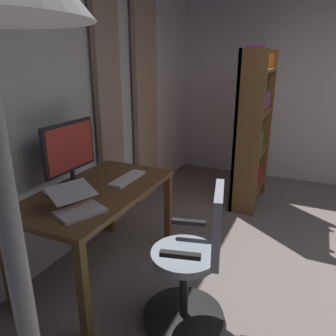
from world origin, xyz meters
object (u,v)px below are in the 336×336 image
object	(u,v)px
floor_lamp	(16,262)
computer_keyboard	(127,179)
desk	(98,201)
office_chair	(194,264)
laptop	(77,204)
bookshelf	(250,129)
computer_monitor	(70,149)
computer_mouse	(49,193)

from	to	relation	value
floor_lamp	computer_keyboard	bearing A→B (deg)	-151.80
desk	office_chair	distance (m)	0.93
office_chair	floor_lamp	distance (m)	1.78
desk	laptop	size ratio (longest dim) A/B	3.32
desk	bookshelf	size ratio (longest dim) A/B	0.72
computer_monitor	computer_keyboard	bearing A→B (deg)	124.88
computer_monitor	computer_mouse	world-z (taller)	computer_monitor
office_chair	computer_monitor	size ratio (longest dim) A/B	1.80
desk	computer_mouse	xyz separation A→B (m)	(0.24, -0.26, 0.12)
office_chair	computer_keyboard	bearing A→B (deg)	44.55
computer_keyboard	computer_monitor	bearing A→B (deg)	-55.12
floor_lamp	office_chair	bearing A→B (deg)	-170.06
computer_mouse	office_chair	bearing A→B (deg)	92.26
desk	computer_mouse	bearing A→B (deg)	-46.41
office_chair	laptop	size ratio (longest dim) A/B	2.47
computer_keyboard	computer_mouse	xyz separation A→B (m)	(0.52, -0.37, 0.01)
computer_monitor	desk	bearing A→B (deg)	84.55
computer_mouse	floor_lamp	world-z (taller)	floor_lamp
computer_keyboard	floor_lamp	xyz separation A→B (m)	(1.92, 1.03, 0.70)
computer_monitor	floor_lamp	world-z (taller)	floor_lamp
desk	floor_lamp	world-z (taller)	floor_lamp
office_chair	computer_monitor	distance (m)	1.30
laptop	computer_monitor	bearing A→B (deg)	-114.47
desk	computer_monitor	xyz separation A→B (m)	(-0.02, -0.25, 0.39)
computer_keyboard	laptop	distance (m)	0.64
desk	office_chair	xyz separation A→B (m)	(0.20, 0.89, -0.20)
laptop	bookshelf	distance (m)	2.41
office_chair	bookshelf	distance (m)	2.20
computer_monitor	bookshelf	world-z (taller)	bookshelf
computer_monitor	computer_mouse	xyz separation A→B (m)	(0.27, -0.00, -0.27)
computer_monitor	computer_mouse	distance (m)	0.38
computer_mouse	floor_lamp	bearing A→B (deg)	44.94
laptop	bookshelf	xyz separation A→B (m)	(-2.31, 0.68, 0.13)
bookshelf	office_chair	bearing A→B (deg)	2.72
computer_monitor	laptop	size ratio (longest dim) A/B	1.38
bookshelf	floor_lamp	bearing A→B (deg)	5.65
computer_monitor	computer_keyboard	world-z (taller)	computer_monitor
desk	laptop	world-z (taller)	laptop
office_chair	computer_mouse	bearing A→B (deg)	78.26
laptop	computer_mouse	xyz separation A→B (m)	(-0.12, -0.37, -0.03)
computer_keyboard	floor_lamp	distance (m)	2.29
office_chair	computer_mouse	xyz separation A→B (m)	(0.05, -1.14, 0.31)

